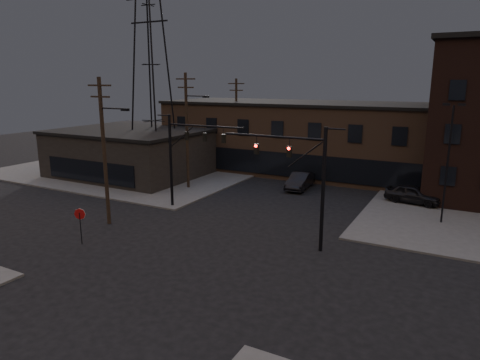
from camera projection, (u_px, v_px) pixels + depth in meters
name	position (u px, v px, depth m)	size (l,w,h in m)	color
ground	(198.00, 256.00, 26.79)	(140.00, 140.00, 0.00)	black
sidewalk_nw	(151.00, 164.00, 55.80)	(30.00, 30.00, 0.15)	#474744
building_row	(331.00, 140.00, 49.90)	(40.00, 12.00, 8.00)	brown
building_left	(130.00, 154.00, 49.18)	(16.00, 12.00, 5.00)	black
traffic_signal_near	(306.00, 174.00, 27.06)	(7.12, 0.24, 8.00)	black
traffic_signal_far	(183.00, 151.00, 35.62)	(7.12, 0.24, 8.00)	black
stop_sign	(80.00, 218.00, 28.36)	(0.72, 0.33, 2.48)	black
utility_pole_near	(105.00, 148.00, 31.53)	(3.70, 0.28, 11.00)	black
utility_pole_mid	(187.00, 128.00, 42.23)	(3.70, 0.28, 11.50)	black
utility_pole_far	(236.00, 122.00, 53.09)	(2.20, 0.28, 11.00)	black
transmission_tower	(151.00, 65.00, 47.71)	(7.00, 7.00, 25.00)	black
lot_light_a	(449.00, 153.00, 31.55)	(1.50, 0.28, 9.14)	black
parked_car_lot_a	(413.00, 194.00, 37.74)	(1.92, 4.77, 1.63)	black
car_crossing	(300.00, 181.00, 43.33)	(1.77, 5.07, 1.67)	black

